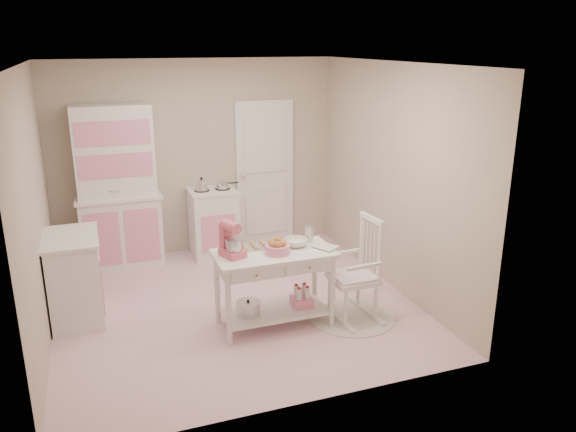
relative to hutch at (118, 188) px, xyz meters
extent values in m
plane|color=pink|center=(1.07, -1.66, -1.04)|extent=(3.80, 3.80, 0.00)
cube|color=white|center=(1.07, -1.66, 1.56)|extent=(3.80, 3.80, 0.04)
cube|color=#BCAE99|center=(1.07, 0.24, 0.26)|extent=(3.80, 0.04, 2.60)
cube|color=#BCAE99|center=(1.07, -3.56, 0.26)|extent=(3.80, 0.04, 2.60)
cube|color=#BCAE99|center=(-0.83, -1.66, 0.26)|extent=(0.04, 3.80, 2.60)
cube|color=#BCAE99|center=(2.97, -1.66, 0.26)|extent=(0.04, 3.80, 2.60)
cube|color=white|center=(2.02, 0.21, -0.02)|extent=(0.82, 0.05, 2.04)
cube|color=white|center=(0.00, 0.00, 0.00)|extent=(1.06, 0.50, 2.08)
cube|color=white|center=(1.20, -0.05, -0.58)|extent=(0.62, 0.57, 0.92)
cube|color=white|center=(-0.56, -1.38, -0.58)|extent=(0.54, 0.84, 0.92)
cylinder|color=white|center=(2.16, -2.35, -1.03)|extent=(0.92, 0.92, 0.01)
cube|color=white|center=(2.16, -2.35, -0.49)|extent=(0.54, 0.76, 1.10)
cube|color=white|center=(1.34, -2.21, -0.64)|extent=(1.20, 0.60, 0.80)
cube|color=#DC5D72|center=(0.92, -2.19, -0.07)|extent=(0.29, 0.33, 0.34)
cube|color=silver|center=(1.19, -2.03, -0.23)|extent=(0.34, 0.24, 0.02)
cylinder|color=pink|center=(1.36, -2.26, -0.19)|extent=(0.25, 0.25, 0.09)
imported|color=silver|center=(1.60, -2.13, -0.20)|extent=(0.25, 0.25, 0.08)
cylinder|color=silver|center=(1.78, -2.05, -0.16)|extent=(0.10, 0.10, 0.17)
imported|color=silver|center=(1.79, -2.33, -0.23)|extent=(0.26, 0.29, 0.02)
camera|label=1|loc=(-0.30, -7.18, 1.78)|focal=35.00mm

